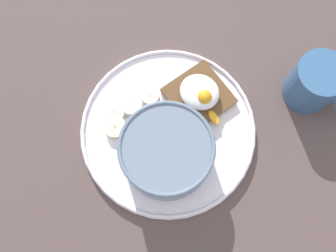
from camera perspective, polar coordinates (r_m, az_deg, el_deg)
name	(u,v)px	position (r cm, az deg, el deg)	size (l,w,h in cm)	color
ground_plane	(168,133)	(59.58, 0.00, -1.06)	(120.00, 120.00, 2.00)	#4F403E
plate	(168,130)	(57.84, 0.00, -0.60)	(27.09, 27.09, 1.60)	white
oatmeal_bowl	(167,153)	(53.15, -0.22, -4.08)	(13.25, 13.25, 7.23)	slate
toast_slice	(199,96)	(58.86, 4.70, 4.58)	(11.29, 11.29, 1.16)	brown
poached_egg	(200,93)	(57.14, 4.94, 5.05)	(8.34, 5.87, 3.12)	white
banana_slice_front	(150,97)	(58.66, -2.73, 4.48)	(3.34, 3.37, 1.43)	#F8E6BD
banana_slice_left	(115,112)	(58.49, -8.14, 2.12)	(4.68, 4.68, 1.15)	beige
banana_slice_back	(132,106)	(58.36, -5.56, 3.12)	(4.71, 4.66, 1.62)	#F9EEC2
banana_slice_right	(115,127)	(57.64, -8.02, -0.22)	(4.40, 4.40, 1.33)	beige
coffee_mug	(315,83)	(61.06, 21.55, 6.11)	(10.80, 7.54, 7.93)	#355F8D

